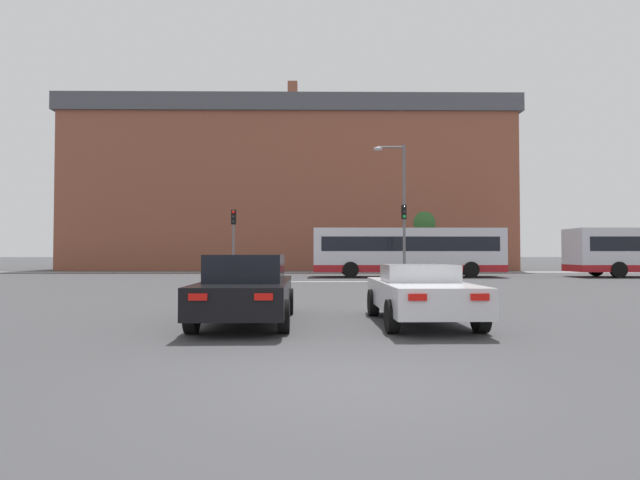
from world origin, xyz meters
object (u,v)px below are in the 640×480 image
object	(u,v)px
car_roadster_right	(420,293)
traffic_light_near_left	(234,233)
bus_crossing_lead	(407,251)
traffic_light_near_right	(404,230)
car_saloon_left	(247,288)
pedestrian_waiting	(336,260)
street_lamp_junction	(399,198)

from	to	relation	value
car_roadster_right	traffic_light_near_left	bearing A→B (deg)	111.30
bus_crossing_lead	traffic_light_near_right	distance (m)	4.69
car_saloon_left	traffic_light_near_left	bearing A→B (deg)	99.12
pedestrian_waiting	bus_crossing_lead	bearing A→B (deg)	-50.44
bus_crossing_lead	street_lamp_junction	world-z (taller)	street_lamp_junction
street_lamp_junction	pedestrian_waiting	distance (m)	12.13
car_roadster_right	street_lamp_junction	world-z (taller)	street_lamp_junction
pedestrian_waiting	traffic_light_near_right	bearing A→B (deg)	-64.53
bus_crossing_lead	traffic_light_near_right	xyz separation A→B (m)	(-0.99, -4.43, 1.16)
car_saloon_left	car_roadster_right	xyz separation A→B (m)	(3.76, -0.13, -0.10)
car_roadster_right	bus_crossing_lead	size ratio (longest dim) A/B	0.36
car_roadster_right	bus_crossing_lead	distance (m)	21.63
bus_crossing_lead	street_lamp_junction	bearing A→B (deg)	-17.16
traffic_light_near_right	pedestrian_waiting	size ratio (longest dim) A/B	2.58
traffic_light_near_left	pedestrian_waiting	size ratio (longest dim) A/B	2.38
bus_crossing_lead	car_saloon_left	bearing A→B (deg)	-19.36
car_saloon_left	traffic_light_near_right	xyz separation A→B (m)	(6.45, 16.73, 2.08)
traffic_light_near_right	pedestrian_waiting	distance (m)	12.57
traffic_light_near_left	street_lamp_junction	world-z (taller)	street_lamp_junction
car_roadster_right	bus_crossing_lead	bearing A→B (deg)	79.16
car_roadster_right	traffic_light_near_right	size ratio (longest dim) A/B	1.03
traffic_light_near_right	pedestrian_waiting	bearing A→B (deg)	105.15
car_roadster_right	street_lamp_junction	size ratio (longest dim) A/B	0.55
traffic_light_near_left	street_lamp_junction	xyz separation A→B (m)	(9.28, 1.46, 2.05)
car_saloon_left	street_lamp_junction	size ratio (longest dim) A/B	0.62
car_roadster_right	traffic_light_near_left	xyz separation A→B (m)	(-6.69, 16.29, 1.98)
bus_crossing_lead	traffic_light_near_left	distance (m)	11.55
car_saloon_left	car_roadster_right	world-z (taller)	car_saloon_left
traffic_light_near_left	pedestrian_waiting	distance (m)	14.09
bus_crossing_lead	pedestrian_waiting	xyz separation A→B (m)	(-4.23, 7.56, -0.72)
bus_crossing_lead	street_lamp_junction	xyz separation A→B (m)	(-1.09, -3.54, 3.01)
bus_crossing_lead	traffic_light_near_left	size ratio (longest dim) A/B	3.11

